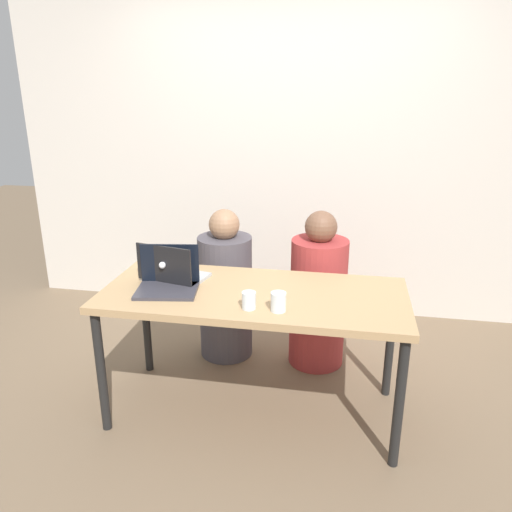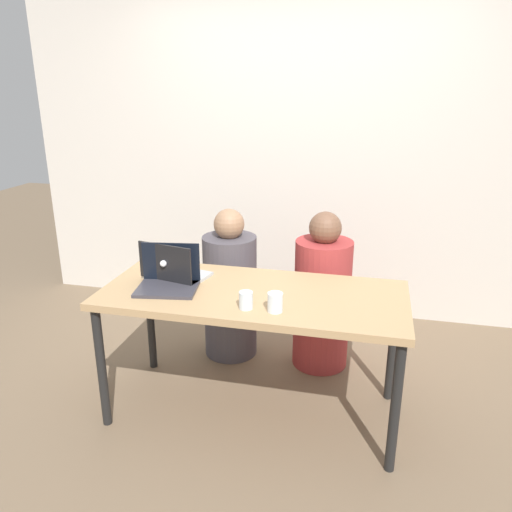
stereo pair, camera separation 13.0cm
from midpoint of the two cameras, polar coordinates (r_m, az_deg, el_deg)
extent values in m
plane|color=brown|center=(3.08, -1.53, -17.16)|extent=(12.00, 12.00, 0.00)
cube|color=beige|center=(4.04, 2.92, 10.89)|extent=(4.50, 0.10, 2.50)
cube|color=tan|center=(2.71, -1.66, -4.50)|extent=(1.65, 0.72, 0.04)
cylinder|color=black|center=(2.88, -18.55, -12.49)|extent=(0.05, 0.05, 0.71)
cylinder|color=black|center=(2.58, 14.59, -16.07)|extent=(0.05, 0.05, 0.71)
cylinder|color=black|center=(3.36, -13.54, -7.26)|extent=(0.05, 0.05, 0.71)
cylinder|color=black|center=(3.11, 13.92, -9.56)|extent=(0.05, 0.05, 0.71)
cylinder|color=#49454C|center=(3.46, -4.56, -4.68)|extent=(0.40, 0.40, 0.86)
sphere|color=#997051|center=(3.29, -4.80, 3.59)|extent=(0.20, 0.20, 0.20)
cylinder|color=#A43332|center=(3.36, 5.96, -5.34)|extent=(0.45, 0.45, 0.87)
sphere|color=brown|center=(3.18, 6.28, 3.31)|extent=(0.21, 0.21, 0.21)
cube|color=#36353D|center=(2.74, -11.51, -3.94)|extent=(0.36, 0.28, 0.02)
cube|color=black|center=(2.81, -11.13, -0.78)|extent=(0.32, 0.06, 0.22)
sphere|color=white|center=(2.82, -11.07, -0.68)|extent=(0.04, 0.04, 0.04)
cube|color=#AEB4BA|center=(2.93, -10.35, -2.33)|extent=(0.39, 0.30, 0.02)
cube|color=black|center=(2.80, -11.82, -0.96)|extent=(0.34, 0.08, 0.21)
sphere|color=white|center=(2.79, -11.98, -1.05)|extent=(0.04, 0.04, 0.04)
cylinder|color=white|center=(2.46, 1.05, -5.28)|extent=(0.08, 0.08, 0.10)
cylinder|color=silver|center=(2.47, 1.05, -5.74)|extent=(0.07, 0.07, 0.05)
cylinder|color=silver|center=(2.49, -2.33, -5.11)|extent=(0.07, 0.07, 0.09)
cylinder|color=silver|center=(2.50, -2.32, -5.53)|extent=(0.06, 0.06, 0.05)
camera|label=1|loc=(0.07, -91.38, -0.47)|focal=35.00mm
camera|label=2|loc=(0.07, 88.62, 0.47)|focal=35.00mm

